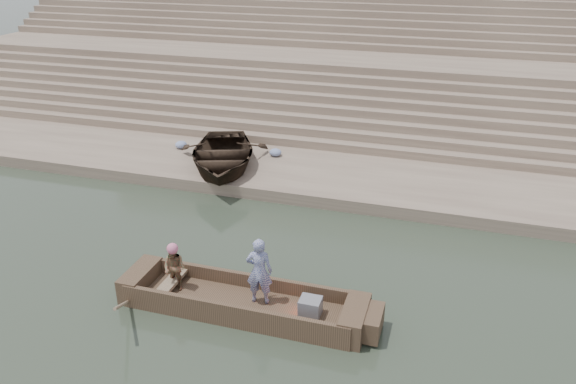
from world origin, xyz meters
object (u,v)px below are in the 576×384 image
at_px(main_rowboat, 242,306).
at_px(television, 310,307).
at_px(beached_rowboat, 222,155).
at_px(standing_man, 259,271).
at_px(rowing_man, 174,268).

relative_size(main_rowboat, television, 10.87).
bearing_deg(main_rowboat, television, 0.00).
bearing_deg(beached_rowboat, main_rowboat, -83.02).
bearing_deg(standing_man, beached_rowboat, -69.73).
xyz_separation_m(rowing_man, beached_rowboat, (-1.76, 6.85, 0.08)).
bearing_deg(rowing_man, television, 7.42).
height_order(standing_man, rowing_man, standing_man).
relative_size(television, beached_rowboat, 0.10).
bearing_deg(main_rowboat, beached_rowboat, 116.34).
xyz_separation_m(television, beached_rowboat, (-4.98, 6.88, 0.44)).
distance_m(main_rowboat, standing_man, 0.99).
height_order(main_rowboat, television, television).
distance_m(standing_man, rowing_man, 2.04).
bearing_deg(beached_rowboat, standing_man, -80.03).
bearing_deg(television, main_rowboat, -180.00).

